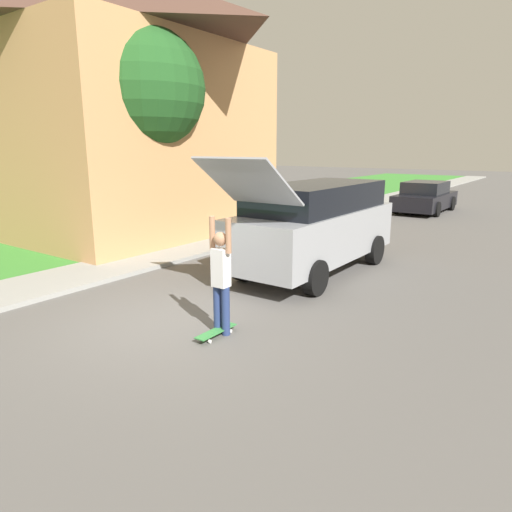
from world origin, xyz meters
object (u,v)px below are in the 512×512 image
at_px(car_down_street, 425,197).
at_px(skateboard, 216,332).
at_px(skateboarder, 221,275).
at_px(lawn_tree_near, 145,90).
at_px(suv_parked, 315,224).

relative_size(car_down_street, skateboard, 5.43).
xyz_separation_m(skateboarder, skateboard, (0.00, -0.15, -0.89)).
xyz_separation_m(lawn_tree_near, skateboard, (5.78, -3.90, -4.37)).
distance_m(suv_parked, car_down_street, 12.27).
bearing_deg(car_down_street, suv_parked, -85.81).
xyz_separation_m(suv_parked, skateboard, (0.63, -4.33, -1.07)).
distance_m(car_down_street, skateboard, 16.64).
xyz_separation_m(lawn_tree_near, skateboarder, (5.78, -3.75, -3.49)).
xyz_separation_m(car_down_street, skateboard, (1.53, -16.56, -0.59)).
xyz_separation_m(lawn_tree_near, car_down_street, (4.25, 12.66, -3.78)).
bearing_deg(suv_parked, car_down_street, 94.19).
bearing_deg(lawn_tree_near, skateboard, -34.01).
xyz_separation_m(lawn_tree_near, suv_parked, (5.15, 0.43, -3.30)).
height_order(car_down_street, skateboarder, skateboarder).
relative_size(car_down_street, skateboarder, 2.34).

